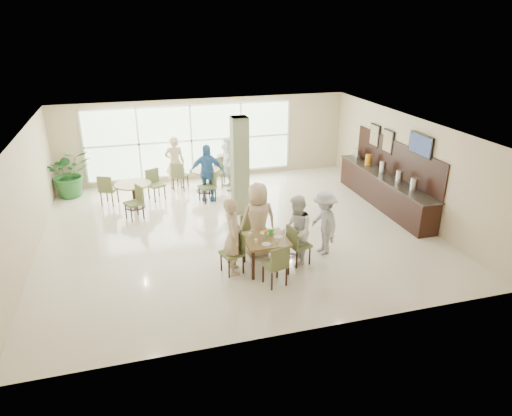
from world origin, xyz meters
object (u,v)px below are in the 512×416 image
object	(u,v)px
adult_a	(207,173)
round_table_left	(133,189)
adult_b	(229,163)
potted_plant	(69,173)
round_table_right	(205,175)
teen_right	(297,231)
adult_standing	(175,163)
teen_left	(233,236)
teen_standing	(324,223)
buffet_counter	(385,188)
main_table	(266,242)
teen_far	(258,220)

from	to	relation	value
adult_a	round_table_left	bearing A→B (deg)	-169.51
round_table_left	adult_b	bearing A→B (deg)	15.23
round_table_left	potted_plant	xyz separation A→B (m)	(-1.89, 1.50, 0.20)
round_table_right	teen_right	xyz separation A→B (m)	(1.20, -5.30, 0.28)
teen_right	adult_standing	bearing A→B (deg)	-150.60
teen_left	teen_standing	bearing A→B (deg)	-76.56
buffet_counter	teen_standing	xyz separation A→B (m)	(-2.99, -2.31, 0.24)
main_table	potted_plant	bearing A→B (deg)	127.36
teen_left	adult_a	distance (m)	4.51
teen_right	adult_standing	distance (m)	6.21
round_table_right	adult_standing	xyz separation A→B (m)	(-0.88, 0.56, 0.33)
potted_plant	teen_right	xyz separation A→B (m)	(5.37, -6.01, 0.06)
round_table_right	adult_b	world-z (taller)	adult_b
teen_right	adult_b	world-z (taller)	adult_b
round_table_left	teen_left	world-z (taller)	teen_left
adult_b	teen_far	bearing A→B (deg)	-5.19
buffet_counter	adult_b	world-z (taller)	buffet_counter
teen_right	adult_a	bearing A→B (deg)	-154.59
potted_plant	buffet_counter	bearing A→B (deg)	-20.41
round_table_left	adult_b	size ratio (longest dim) A/B	0.60
main_table	potted_plant	size ratio (longest dim) A/B	0.62
teen_right	teen_standing	size ratio (longest dim) A/B	1.04
teen_far	adult_b	world-z (taller)	teen_far
round_table_right	buffet_counter	world-z (taller)	buffet_counter
potted_plant	adult_standing	size ratio (longest dim) A/B	0.87
potted_plant	adult_b	bearing A→B (deg)	-7.47
teen_standing	adult_standing	bearing A→B (deg)	-155.68
main_table	adult_a	bearing A→B (deg)	96.37
adult_b	buffet_counter	bearing A→B (deg)	55.71
round_table_right	adult_a	xyz separation A→B (m)	(-0.06, -0.79, 0.34)
main_table	adult_standing	size ratio (longest dim) A/B	0.54
teen_far	adult_standing	world-z (taller)	teen_far
adult_b	adult_standing	xyz separation A→B (m)	(-1.71, 0.50, 0.00)
buffet_counter	adult_standing	size ratio (longest dim) A/B	2.67
adult_standing	buffet_counter	bearing A→B (deg)	155.94
potted_plant	adult_a	distance (m)	4.38
main_table	adult_standing	xyz separation A→B (m)	(-1.33, 5.90, 0.23)
round_table_right	adult_standing	distance (m)	1.09
buffet_counter	adult_b	xyz separation A→B (m)	(-4.16, 2.75, 0.33)
round_table_right	teen_right	size ratio (longest dim) A/B	0.60
teen_far	teen_standing	distance (m)	1.57
adult_b	teen_right	bearing A→B (deg)	3.12
round_table_left	round_table_right	world-z (taller)	same
teen_right	adult_a	world-z (taller)	adult_a
potted_plant	teen_standing	size ratio (longest dim) A/B	0.97
round_table_left	round_table_right	bearing A→B (deg)	19.24
buffet_counter	potted_plant	distance (m)	9.78
adult_b	adult_standing	size ratio (longest dim) A/B	1.00
potted_plant	adult_a	size ratio (longest dim) A/B	0.86
main_table	teen_far	xyz separation A→B (m)	(0.02, 0.67, 0.25)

